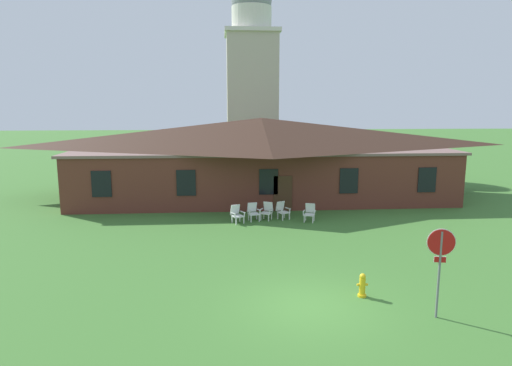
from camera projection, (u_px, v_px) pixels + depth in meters
ground_plane at (309, 306)px, 13.88m from camera, size 200.00×200.00×0.00m
brick_building at (261, 156)px, 30.75m from camera, size 24.72×10.40×5.30m
dome_tower at (252, 79)px, 43.50m from camera, size 5.18×5.18×18.85m
stop_sign at (440, 255)px, 12.85m from camera, size 0.79×0.20×2.70m
lawn_chair_by_porch at (237, 214)px, 23.65m from camera, size 0.81×0.85×0.96m
lawn_chair_near_door at (253, 211)px, 24.14m from camera, size 0.74×0.78×0.96m
lawn_chair_left_end at (267, 211)px, 24.33m from camera, size 0.81×0.85×0.96m
lawn_chair_middle at (282, 210)px, 24.48m from camera, size 0.83×0.86×0.96m
lawn_chair_right_end at (310, 212)px, 23.96m from camera, size 0.77×0.82×0.96m
fire_hydrant at (362, 286)px, 14.54m from camera, size 0.36×0.28×0.79m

